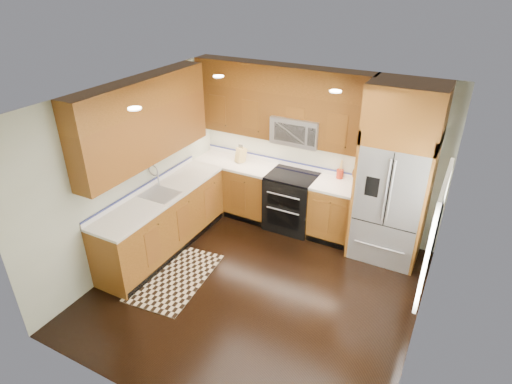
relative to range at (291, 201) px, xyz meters
The scene contains 16 objects.
ground 1.75m from the range, 81.47° to the right, with size 4.00×4.00×0.00m, color black.
wall_back 0.93m from the range, 53.04° to the left, with size 4.00×0.02×2.60m, color silver.
wall_left 2.56m from the range, 136.38° to the right, with size 0.02×4.00×2.60m, color silver.
wall_right 2.92m from the range, 36.55° to the right, with size 0.02×4.00×2.60m, color silver.
window 2.83m from the range, 33.39° to the right, with size 0.04×1.10×1.30m.
base_cabinets 1.25m from the range, 141.90° to the right, with size 2.85×3.00×0.90m.
countertop 1.16m from the range, 142.09° to the right, with size 2.86×3.01×0.04m.
upper_cabinets 1.89m from the range, 147.22° to the right, with size 2.85×3.00×1.15m.
range is the anchor object (origin of this frame).
microwave 1.20m from the range, 90.19° to the left, with size 0.76×0.40×0.42m.
refrigerator 1.76m from the range, ahead, with size 0.98×0.75×2.60m.
sink_faucet 2.13m from the range, 135.87° to the right, with size 0.54×0.44×0.37m.
rug 2.22m from the range, 114.05° to the right, with size 0.83×1.39×0.01m, color black.
knife_block 1.15m from the range, behind, with size 0.16×0.18×0.31m.
utensil_crock 0.93m from the range, 20.83° to the left, with size 0.14×0.14×0.30m.
cutting_board 1.14m from the range, 15.23° to the left, with size 0.26×0.26×0.02m, color brown.
Camera 1 is at (2.07, -3.97, 3.89)m, focal length 30.00 mm.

